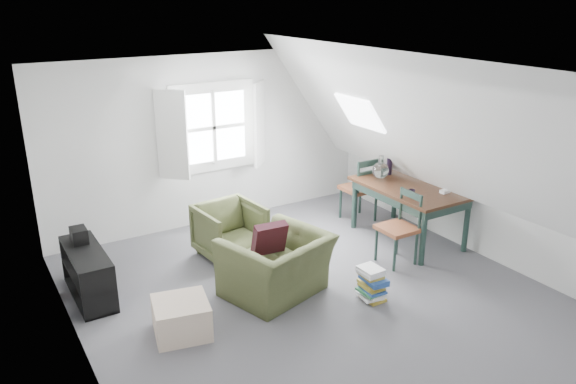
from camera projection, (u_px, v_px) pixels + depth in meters
floor at (317, 298)px, 6.41m from camera, size 5.50×5.50×0.00m
ceiling at (321, 77)px, 5.57m from camera, size 5.50×5.50×0.00m
wall_back at (213, 140)px, 8.20m from camera, size 5.00×0.00×5.00m
wall_front at (549, 314)px, 3.78m from camera, size 5.00×0.00×5.00m
wall_left at (76, 247)px, 4.77m from camera, size 0.00×5.50×5.50m
wall_right at (479, 161)px, 7.21m from camera, size 0.00×5.50×5.50m
slope_left at (178, 171)px, 5.06m from camera, size 3.19×5.50×4.48m
slope_right at (429, 130)px, 6.57m from camera, size 3.19×5.50×4.48m
dormer_window at (215, 128)px, 8.08m from camera, size 1.71×0.35×1.30m
skylight at (360, 113)px, 7.63m from camera, size 0.35×0.75×0.47m
armchair_near at (277, 293)px, 6.51m from camera, size 1.33×1.23×0.72m
armchair_far at (231, 256)px, 7.43m from camera, size 0.84×0.86×0.72m
throw_pillow at (270, 238)px, 6.41m from camera, size 0.41×0.26×0.40m
ottoman at (181, 318)px, 5.69m from camera, size 0.65×0.65×0.36m
dining_table at (409, 193)px, 7.72m from camera, size 0.95×1.58×0.79m
demijohn at (381, 170)px, 7.93m from camera, size 0.24×0.24×0.33m
vase_twigs at (389, 165)px, 8.13m from camera, size 0.08×0.09×0.61m
cup at (411, 196)px, 7.32m from camera, size 0.10×0.10×0.08m
paper_box at (445, 191)px, 7.41m from camera, size 0.13×0.09×0.04m
dining_chair_far at (360, 188)px, 8.43m from camera, size 0.47×0.47×1.00m
dining_chair_near at (400, 227)px, 7.12m from camera, size 0.44×0.44×0.94m
media_shelf at (89, 277)px, 6.35m from camera, size 0.37×1.12×0.57m
electronics_box at (79, 236)px, 6.45m from camera, size 0.17×0.24×0.19m
magazine_stack at (372, 284)px, 6.32m from camera, size 0.29×0.35×0.39m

